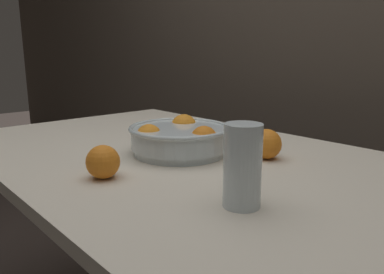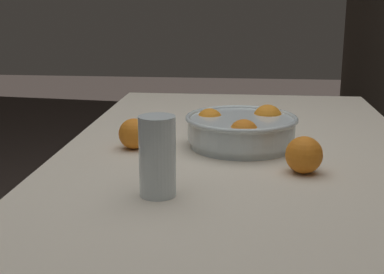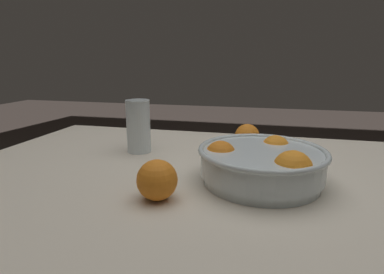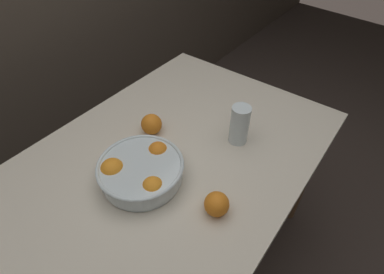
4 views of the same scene
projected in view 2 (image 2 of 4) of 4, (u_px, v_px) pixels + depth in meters
dining_table at (240, 176)px, 1.33m from camera, size 1.48×0.88×0.73m
fruit_bowl at (243, 129)px, 1.32m from camera, size 0.28×0.28×0.10m
juice_glass at (157, 160)px, 0.99m from camera, size 0.07×0.07×0.15m
orange_loose_near_bowl at (304, 155)px, 1.12m from camera, size 0.08×0.08×0.08m
orange_loose_front at (134, 134)px, 1.30m from camera, size 0.07×0.07×0.07m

